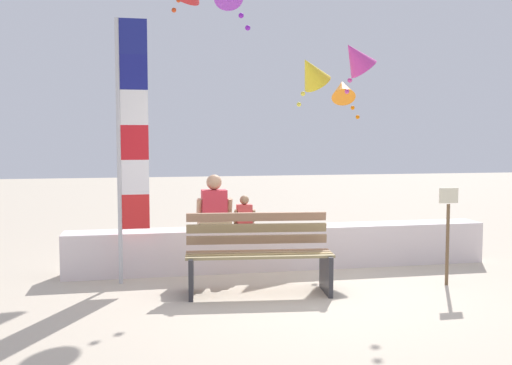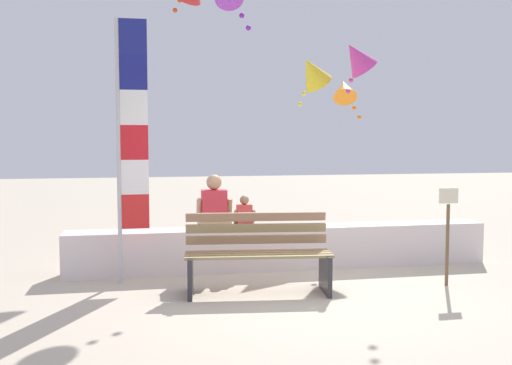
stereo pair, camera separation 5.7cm
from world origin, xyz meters
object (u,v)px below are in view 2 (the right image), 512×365
at_px(person_adult, 214,208).
at_px(kite_magenta, 357,57).
at_px(kite_yellow, 312,72).
at_px(kite_orange, 344,90).
at_px(flag_banner, 128,135).
at_px(park_bench, 258,256).
at_px(person_child, 244,215).
at_px(sign_post, 448,227).

bearing_deg(person_adult, kite_magenta, 33.32).
height_order(kite_yellow, kite_orange, kite_yellow).
xyz_separation_m(flag_banner, kite_magenta, (3.65, 2.11, 1.29)).
xyz_separation_m(person_adult, kite_orange, (2.99, 3.45, 1.85)).
bearing_deg(person_adult, park_bench, -72.36).
height_order(kite_yellow, kite_magenta, kite_magenta).
xyz_separation_m(flag_banner, kite_orange, (4.06, 3.87, 0.91)).
height_order(person_child, flag_banner, flag_banner).
relative_size(person_child, kite_magenta, 0.47).
height_order(person_child, sign_post, sign_post).
bearing_deg(park_bench, person_child, 87.95).
bearing_deg(sign_post, person_adult, 154.16).
xyz_separation_m(person_child, flag_banner, (-1.47, -0.42, 1.05)).
relative_size(kite_yellow, sign_post, 0.80).
bearing_deg(sign_post, kite_orange, 85.52).
xyz_separation_m(park_bench, kite_magenta, (2.22, 2.83, 2.65)).
bearing_deg(flag_banner, person_child, 15.96).
xyz_separation_m(person_adult, flag_banner, (-1.07, -0.42, 0.94)).
bearing_deg(kite_orange, person_adult, -130.91).
bearing_deg(kite_yellow, kite_orange, 51.74).
height_order(kite_orange, sign_post, kite_orange).
xyz_separation_m(person_adult, person_child, (0.40, 0.00, -0.11)).
distance_m(person_adult, kite_yellow, 3.52).
distance_m(park_bench, sign_post, 2.28).
relative_size(park_bench, kite_magenta, 1.83).
distance_m(flag_banner, sign_post, 3.94).
height_order(park_bench, person_adult, person_adult).
relative_size(kite_magenta, sign_post, 0.80).
relative_size(person_child, kite_orange, 0.49).
relative_size(park_bench, person_child, 3.89).
xyz_separation_m(kite_yellow, sign_post, (0.68, -3.39, -2.17)).
xyz_separation_m(kite_yellow, kite_orange, (1.05, 1.33, -0.18)).
distance_m(kite_orange, sign_post, 5.14).
bearing_deg(person_adult, sign_post, -25.84).
relative_size(flag_banner, kite_yellow, 3.39).
distance_m(flag_banner, kite_orange, 5.68).
xyz_separation_m(park_bench, kite_yellow, (1.58, 3.25, 2.45)).
bearing_deg(kite_yellow, park_bench, -115.92).
height_order(kite_magenta, sign_post, kite_magenta).
relative_size(person_child, sign_post, 0.37).
distance_m(person_child, kite_yellow, 3.38).
relative_size(kite_yellow, kite_orange, 1.04).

